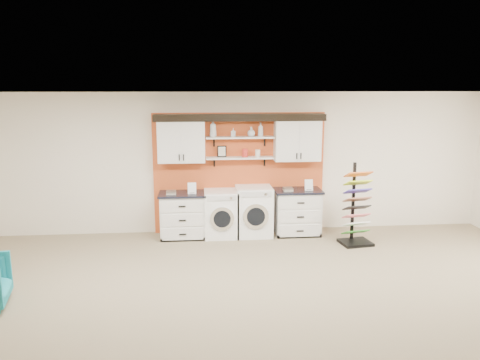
{
  "coord_description": "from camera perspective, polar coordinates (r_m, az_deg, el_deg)",
  "views": [
    {
      "loc": [
        -0.8,
        -5.21,
        2.91
      ],
      "look_at": [
        -0.13,
        2.3,
        1.39
      ],
      "focal_mm": 35.0,
      "sensor_mm": 36.0,
      "label": 1
    }
  ],
  "objects": [
    {
      "name": "upper_cabinet_left",
      "position": [
        9.06,
        -7.17,
        4.79
      ],
      "size": [
        0.9,
        0.35,
        0.84
      ],
      "color": "white",
      "rests_on": "wall_back"
    },
    {
      "name": "floor",
      "position": [
        6.02,
        3.34,
        -17.54
      ],
      "size": [
        10.0,
        10.0,
        0.0
      ],
      "primitive_type": "plane",
      "color": "gray",
      "rests_on": "ground"
    },
    {
      "name": "crown_molding",
      "position": [
        9.07,
        -0.02,
        7.72
      ],
      "size": [
        3.3,
        0.41,
        0.13
      ],
      "color": "black",
      "rests_on": "wall_back"
    },
    {
      "name": "canister_red",
      "position": [
        9.14,
        0.61,
        3.32
      ],
      "size": [
        0.11,
        0.11,
        0.16
      ],
      "primitive_type": "cylinder",
      "color": "red",
      "rests_on": "shelf_lower"
    },
    {
      "name": "soap_bottle_c",
      "position": [
        9.11,
        1.38,
        5.91
      ],
      "size": [
        0.16,
        0.16,
        0.19
      ],
      "primitive_type": "imported",
      "rotation": [
        0.0,
        0.0,
        4.65
      ],
      "color": "silver",
      "rests_on": "shelf_upper"
    },
    {
      "name": "washer",
      "position": [
        9.19,
        -2.31,
        -4.1
      ],
      "size": [
        0.65,
        0.71,
        0.91
      ],
      "color": "white",
      "rests_on": "floor"
    },
    {
      "name": "shelf_upper",
      "position": [
        9.09,
        -0.01,
        5.21
      ],
      "size": [
        1.32,
        0.28,
        0.03
      ],
      "primitive_type": "cube",
      "color": "white",
      "rests_on": "wall_back"
    },
    {
      "name": "base_cabinet_right",
      "position": [
        9.38,
        6.98,
        -3.86
      ],
      "size": [
        0.93,
        0.66,
        0.91
      ],
      "color": "white",
      "rests_on": "floor"
    },
    {
      "name": "dryer",
      "position": [
        9.23,
        1.69,
        -3.81
      ],
      "size": [
        0.7,
        0.71,
        0.98
      ],
      "color": "white",
      "rests_on": "floor"
    },
    {
      "name": "upper_cabinet_right",
      "position": [
        9.26,
        7.0,
        4.93
      ],
      "size": [
        0.9,
        0.35,
        0.84
      ],
      "color": "white",
      "rests_on": "wall_back"
    },
    {
      "name": "soap_bottle_a",
      "position": [
        9.05,
        -3.31,
        6.33
      ],
      "size": [
        0.14,
        0.14,
        0.34
      ],
      "primitive_type": "imported",
      "rotation": [
        0.0,
        0.0,
        1.64
      ],
      "color": "silver",
      "rests_on": "shelf_upper"
    },
    {
      "name": "ceiling",
      "position": [
        5.27,
        3.7,
        10.18
      ],
      "size": [
        10.0,
        10.0,
        0.0
      ],
      "primitive_type": "plane",
      "rotation": [
        3.14,
        0.0,
        0.0
      ],
      "color": "white",
      "rests_on": "wall_back"
    },
    {
      "name": "canister_cream",
      "position": [
        9.17,
        2.17,
        3.27
      ],
      "size": [
        0.1,
        0.1,
        0.14
      ],
      "primitive_type": "cylinder",
      "color": "silver",
      "rests_on": "shelf_lower"
    },
    {
      "name": "sample_rack",
      "position": [
        8.98,
        13.96,
        -4.52
      ],
      "size": [
        0.62,
        0.54,
        1.52
      ],
      "rotation": [
        0.0,
        0.0,
        0.15
      ],
      "color": "black",
      "rests_on": "floor"
    },
    {
      "name": "accent_panel",
      "position": [
        9.36,
        -0.1,
        0.88
      ],
      "size": [
        3.4,
        0.07,
        2.4
      ],
      "primitive_type": "cube",
      "color": "#C44E21",
      "rests_on": "wall_back"
    },
    {
      "name": "soap_bottle_b",
      "position": [
        9.07,
        -0.83,
        5.82
      ],
      "size": [
        0.09,
        0.1,
        0.17
      ],
      "primitive_type": "imported",
      "rotation": [
        0.0,
        0.0,
        2.83
      ],
      "color": "silver",
      "rests_on": "shelf_upper"
    },
    {
      "name": "shelf_lower",
      "position": [
        9.15,
        -0.01,
        2.72
      ],
      "size": [
        1.32,
        0.28,
        0.03
      ],
      "primitive_type": "cube",
      "color": "white",
      "rests_on": "wall_back"
    },
    {
      "name": "picture_frame",
      "position": [
        9.15,
        -2.23,
        3.51
      ],
      "size": [
        0.18,
        0.02,
        0.22
      ],
      "color": "black",
      "rests_on": "shelf_lower"
    },
    {
      "name": "wall_back",
      "position": [
        9.36,
        -0.12,
        2.12
      ],
      "size": [
        10.0,
        0.0,
        10.0
      ],
      "primitive_type": "plane",
      "rotation": [
        1.57,
        0.0,
        0.0
      ],
      "color": "#F0E3CF",
      "rests_on": "floor"
    },
    {
      "name": "base_cabinet_left",
      "position": [
        9.19,
        -6.98,
        -4.25
      ],
      "size": [
        0.91,
        0.66,
        0.89
      ],
      "color": "white",
      "rests_on": "floor"
    },
    {
      "name": "soap_bottle_d",
      "position": [
        9.12,
        2.53,
        6.17
      ],
      "size": [
        0.14,
        0.14,
        0.27
      ],
      "primitive_type": "imported",
      "rotation": [
        0.0,
        0.0,
        -2.71
      ],
      "color": "silver",
      "rests_on": "shelf_upper"
    }
  ]
}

